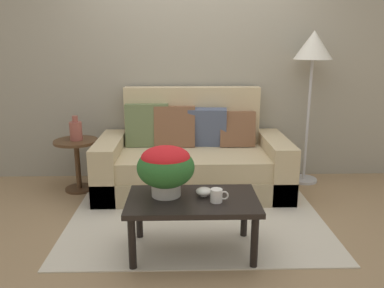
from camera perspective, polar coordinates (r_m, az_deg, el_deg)
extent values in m
plane|color=#997A56|center=(3.59, 0.59, -10.33)|extent=(14.00, 14.00, 0.00)
cube|color=gray|center=(4.40, 0.09, 13.05)|extent=(6.40, 0.12, 2.79)
cube|color=beige|center=(3.58, 0.60, -10.32)|extent=(2.23, 1.81, 0.01)
cube|color=tan|center=(4.08, 0.15, -5.38)|extent=(1.95, 0.94, 0.24)
cube|color=tan|center=(3.99, 0.16, -2.57)|extent=(1.48, 0.85, 0.20)
cube|color=tan|center=(4.31, 0.00, 2.87)|extent=(1.48, 0.17, 0.84)
cube|color=tan|center=(4.09, -11.97, -3.20)|extent=(0.24, 0.94, 0.57)
cube|color=tan|center=(4.14, 12.13, -3.00)|extent=(0.24, 0.94, 0.57)
cube|color=brown|center=(4.15, -2.56, 2.62)|extent=(0.44, 0.19, 0.45)
cube|color=brown|center=(4.20, 6.66, 2.26)|extent=(0.38, 0.19, 0.39)
cube|color=#607047|center=(4.17, -6.66, 2.77)|extent=(0.46, 0.16, 0.47)
cube|color=#4C5670|center=(4.17, 2.26, 2.48)|extent=(0.42, 0.21, 0.42)
cylinder|color=black|center=(2.74, -8.84, -14.35)|extent=(0.05, 0.05, 0.39)
cylinder|color=black|center=(2.77, 9.22, -14.12)|extent=(0.05, 0.05, 0.39)
cylinder|color=black|center=(3.14, -7.82, -10.41)|extent=(0.05, 0.05, 0.39)
cylinder|color=black|center=(3.16, 7.73, -10.24)|extent=(0.05, 0.05, 0.39)
cube|color=black|center=(2.83, 0.10, -8.41)|extent=(0.95, 0.56, 0.04)
cylinder|color=#4C331E|center=(4.32, -16.28, -6.35)|extent=(0.30, 0.30, 0.03)
cylinder|color=#4C331E|center=(4.23, -16.53, -3.07)|extent=(0.05, 0.05, 0.49)
cylinder|color=#4C331E|center=(4.17, -16.79, 0.37)|extent=(0.45, 0.45, 0.03)
cylinder|color=#B2B2B7|center=(4.58, 16.12, -5.07)|extent=(0.30, 0.30, 0.03)
cylinder|color=#B2B2B7|center=(4.41, 16.74, 3.25)|extent=(0.03, 0.03, 1.32)
cone|color=beige|center=(4.33, 17.54, 13.80)|extent=(0.40, 0.40, 0.29)
cylinder|color=#B7B2A8|center=(2.86, -3.85, -6.44)|extent=(0.22, 0.22, 0.12)
ellipsoid|color=#286028|center=(2.81, -3.90, -3.46)|extent=(0.42, 0.42, 0.29)
ellipsoid|color=red|center=(2.79, -3.93, -2.02)|extent=(0.36, 0.36, 0.16)
cylinder|color=white|center=(2.75, 3.63, -7.61)|extent=(0.09, 0.09, 0.10)
torus|color=white|center=(2.76, 4.77, -7.58)|extent=(0.07, 0.01, 0.07)
cylinder|color=silver|center=(2.86, 1.78, -7.50)|extent=(0.05, 0.05, 0.02)
ellipsoid|color=silver|center=(2.85, 1.79, -7.00)|extent=(0.12, 0.12, 0.05)
cylinder|color=#934C42|center=(4.14, -16.79, 1.85)|extent=(0.13, 0.13, 0.19)
cylinder|color=#934C42|center=(4.11, -16.92, 3.57)|extent=(0.06, 0.06, 0.06)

